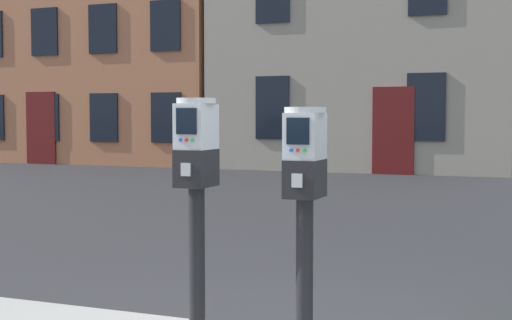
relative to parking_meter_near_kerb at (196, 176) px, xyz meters
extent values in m
cylinder|color=black|center=(0.00, 0.00, -0.50)|extent=(0.09, 0.09, 0.88)
cube|color=black|center=(0.00, 0.00, 0.04)|extent=(0.17, 0.24, 0.20)
cube|color=#A5A8AD|center=(0.00, -0.13, 0.04)|extent=(0.06, 0.01, 0.07)
cube|color=#B7BABF|center=(0.00, 0.00, 0.27)|extent=(0.17, 0.23, 0.25)
cube|color=black|center=(0.00, -0.12, 0.30)|extent=(0.12, 0.01, 0.14)
cylinder|color=blue|center=(-0.04, -0.12, 0.20)|extent=(0.02, 0.01, 0.02)
cylinder|color=red|center=(0.00, -0.12, 0.20)|extent=(0.02, 0.01, 0.02)
cylinder|color=green|center=(0.03, -0.12, 0.20)|extent=(0.02, 0.01, 0.02)
cylinder|color=#B7BABF|center=(0.00, 0.00, 0.41)|extent=(0.22, 0.22, 0.03)
cylinder|color=black|center=(0.62, 0.00, -0.52)|extent=(0.09, 0.09, 0.85)
cube|color=black|center=(0.62, 0.00, 0.00)|extent=(0.17, 0.24, 0.20)
cube|color=#A5A8AD|center=(0.62, -0.13, 0.00)|extent=(0.06, 0.01, 0.07)
cube|color=#B7BABF|center=(0.62, 0.00, 0.22)|extent=(0.17, 0.23, 0.24)
cube|color=black|center=(0.62, -0.12, 0.25)|extent=(0.12, 0.01, 0.13)
cylinder|color=blue|center=(0.59, -0.12, 0.16)|extent=(0.02, 0.01, 0.02)
cylinder|color=red|center=(0.62, -0.12, 0.16)|extent=(0.02, 0.01, 0.02)
cylinder|color=green|center=(0.66, -0.12, 0.16)|extent=(0.02, 0.01, 0.02)
cylinder|color=#B7BABF|center=(0.62, 0.00, 0.36)|extent=(0.22, 0.22, 0.03)
cube|color=#B7704C|center=(-10.72, 16.43, 3.85)|extent=(7.89, 5.16, 9.87)
cube|color=black|center=(-11.71, 13.82, 0.27)|extent=(0.90, 0.06, 1.36)
cube|color=black|center=(-9.73, 13.82, 0.27)|extent=(0.90, 0.06, 1.36)
cube|color=black|center=(-7.76, 13.82, 0.27)|extent=(0.90, 0.06, 1.36)
cube|color=black|center=(-11.71, 13.82, 2.74)|extent=(0.90, 0.06, 1.36)
cube|color=black|center=(-9.73, 13.82, 2.74)|extent=(0.90, 0.06, 1.36)
cube|color=black|center=(-7.76, 13.82, 2.74)|extent=(0.90, 0.06, 1.36)
cube|color=#591414|center=(-11.89, 13.82, -0.03)|extent=(1.00, 0.07, 2.10)
cube|color=black|center=(-4.70, 13.82, 0.53)|extent=(0.90, 0.06, 1.60)
cube|color=black|center=(-0.84, 13.82, 0.53)|extent=(0.90, 0.06, 1.60)
cube|color=#591414|center=(-1.61, 13.82, -0.03)|extent=(1.00, 0.07, 2.10)
camera|label=1|loc=(1.77, -3.58, 0.33)|focal=51.12mm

